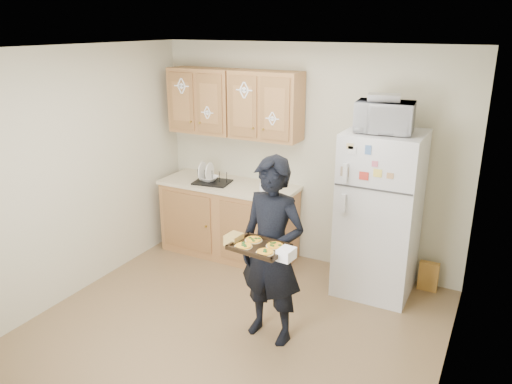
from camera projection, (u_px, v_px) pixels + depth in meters
floor at (228, 334)px, 4.54m from camera, size 3.60×3.60×0.00m
ceiling at (222, 49)px, 3.74m from camera, size 3.60×3.60×0.00m
wall_back at (307, 157)px, 5.65m from camera, size 3.60×0.04×2.50m
wall_front at (50, 310)px, 2.62m from camera, size 3.60×0.04×2.50m
wall_left at (69, 177)px, 4.92m from camera, size 0.04×3.60×2.50m
wall_right at (456, 248)px, 3.35m from camera, size 0.04×3.60×2.50m
refrigerator at (379, 214)px, 5.05m from camera, size 0.75×0.70×1.70m
base_cabinet at (229, 220)px, 6.01m from camera, size 1.60×0.60×0.86m
countertop at (228, 185)px, 5.87m from camera, size 1.64×0.64×0.04m
upper_cab_left at (204, 101)px, 5.86m from camera, size 0.80×0.33×0.75m
upper_cab_right at (266, 106)px, 5.50m from camera, size 0.80×0.33×0.75m
cereal_box at (428, 276)px, 5.25m from camera, size 0.20×0.07×0.32m
person at (272, 252)px, 4.26m from camera, size 0.65×0.46×1.67m
baking_tray at (259, 248)px, 3.94m from camera, size 0.47×0.36×0.04m
pizza_front_left at (243, 246)px, 3.94m from camera, size 0.14×0.14×0.02m
pizza_front_right at (265, 252)px, 3.83m from camera, size 0.14×0.14×0.02m
pizza_back_left at (254, 240)px, 4.05m from camera, size 0.14×0.14×0.02m
pizza_back_right at (275, 246)px, 3.94m from camera, size 0.14×0.14×0.02m
microwave at (385, 117)px, 4.69m from camera, size 0.57×0.42×0.29m
foil_pan at (384, 97)px, 4.67m from camera, size 0.33×0.26×0.06m
dish_rack at (212, 176)px, 5.85m from camera, size 0.45×0.36×0.16m
bowl at (209, 178)px, 5.89m from camera, size 0.24×0.24×0.05m
soap_bottle at (265, 185)px, 5.52m from camera, size 0.09×0.09×0.18m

